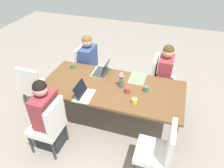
{
  "coord_description": "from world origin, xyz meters",
  "views": [
    {
      "loc": [
        -0.84,
        2.57,
        2.73
      ],
      "look_at": [
        0.0,
        0.0,
        0.78
      ],
      "focal_mm": 34.06,
      "sensor_mm": 36.0,
      "label": 1
    }
  ],
  "objects_px": {
    "person_near_left_mid": "(89,67)",
    "chair_head_right_right_near": "(35,86)",
    "dining_table": "(112,90)",
    "person_near_left_near": "(164,78)",
    "chair_near_left_near": "(160,77)",
    "laptop_far_left_far": "(84,94)",
    "laptop_near_left_mid": "(103,70)",
    "chair_far_left_far": "(50,124)",
    "chair_far_right_mid": "(159,150)",
    "coffee_mug_centre_right": "(134,101)",
    "coffee_mug_near_left": "(146,89)",
    "chair_near_left_mid": "(87,66)",
    "flower_vase": "(121,80)",
    "coffee_mug_near_right": "(127,90)",
    "coffee_mug_centre_left": "(73,66)",
    "person_far_left_far": "(47,119)"
  },
  "relations": [
    {
      "from": "person_near_left_mid",
      "to": "chair_head_right_right_near",
      "type": "distance_m",
      "value": 1.09
    },
    {
      "from": "dining_table",
      "to": "person_near_left_near",
      "type": "height_order",
      "value": "person_near_left_near"
    },
    {
      "from": "chair_near_left_near",
      "to": "laptop_far_left_far",
      "type": "xyz_separation_m",
      "value": [
        1.0,
        1.21,
        0.27
      ]
    },
    {
      "from": "laptop_near_left_mid",
      "to": "chair_far_left_far",
      "type": "bearing_deg",
      "value": 72.59
    },
    {
      "from": "chair_far_right_mid",
      "to": "coffee_mug_centre_right",
      "type": "relative_size",
      "value": 11.13
    },
    {
      "from": "chair_near_left_near",
      "to": "person_near_left_mid",
      "type": "xyz_separation_m",
      "value": [
        1.4,
        0.11,
        0.03
      ]
    },
    {
      "from": "coffee_mug_near_left",
      "to": "chair_far_right_mid",
      "type": "bearing_deg",
      "value": 112.67
    },
    {
      "from": "person_near_left_near",
      "to": "chair_far_right_mid",
      "type": "distance_m",
      "value": 1.59
    },
    {
      "from": "coffee_mug_centre_right",
      "to": "laptop_near_left_mid",
      "type": "bearing_deg",
      "value": -41.15
    },
    {
      "from": "chair_near_left_mid",
      "to": "coffee_mug_near_left",
      "type": "bearing_deg",
      "value": 150.46
    },
    {
      "from": "dining_table",
      "to": "coffee_mug_centre_right",
      "type": "xyz_separation_m",
      "value": [
        -0.43,
        0.28,
        0.11
      ]
    },
    {
      "from": "dining_table",
      "to": "chair_head_right_right_near",
      "type": "relative_size",
      "value": 2.5
    },
    {
      "from": "person_near_left_near",
      "to": "chair_far_right_mid",
      "type": "height_order",
      "value": "person_near_left_near"
    },
    {
      "from": "person_near_left_near",
      "to": "chair_head_right_right_near",
      "type": "bearing_deg",
      "value": 22.7
    },
    {
      "from": "dining_table",
      "to": "flower_vase",
      "type": "height_order",
      "value": "flower_vase"
    },
    {
      "from": "laptop_far_left_far",
      "to": "coffee_mug_centre_right",
      "type": "relative_size",
      "value": 3.96
    },
    {
      "from": "laptop_far_left_far",
      "to": "chair_near_left_mid",
      "type": "bearing_deg",
      "value": -67.61
    },
    {
      "from": "dining_table",
      "to": "person_near_left_near",
      "type": "xyz_separation_m",
      "value": [
        -0.74,
        -0.79,
        -0.13
      ]
    },
    {
      "from": "chair_far_right_mid",
      "to": "laptop_near_left_mid",
      "type": "relative_size",
      "value": 2.81
    },
    {
      "from": "person_near_left_near",
      "to": "coffee_mug_centre_right",
      "type": "xyz_separation_m",
      "value": [
        0.32,
        1.07,
        0.24
      ]
    },
    {
      "from": "person_near_left_near",
      "to": "coffee_mug_near_right",
      "type": "bearing_deg",
      "value": 61.16
    },
    {
      "from": "dining_table",
      "to": "chair_near_left_near",
      "type": "height_order",
      "value": "chair_near_left_near"
    },
    {
      "from": "person_near_left_near",
      "to": "coffee_mug_centre_left",
      "type": "relative_size",
      "value": 14.31
    },
    {
      "from": "chair_near_left_mid",
      "to": "chair_far_right_mid",
      "type": "bearing_deg",
      "value": 136.57
    },
    {
      "from": "coffee_mug_near_right",
      "to": "chair_near_left_near",
      "type": "bearing_deg",
      "value": -113.45
    },
    {
      "from": "chair_far_left_far",
      "to": "laptop_far_left_far",
      "type": "bearing_deg",
      "value": -123.72
    },
    {
      "from": "laptop_near_left_mid",
      "to": "coffee_mug_centre_left",
      "type": "relative_size",
      "value": 3.83
    },
    {
      "from": "person_near_left_mid",
      "to": "laptop_near_left_mid",
      "type": "distance_m",
      "value": 0.65
    },
    {
      "from": "chair_far_right_mid",
      "to": "chair_far_left_far",
      "type": "bearing_deg",
      "value": 1.79
    },
    {
      "from": "coffee_mug_near_right",
      "to": "coffee_mug_centre_left",
      "type": "distance_m",
      "value": 1.18
    },
    {
      "from": "person_far_left_far",
      "to": "coffee_mug_near_right",
      "type": "height_order",
      "value": "person_far_left_far"
    },
    {
      "from": "chair_far_right_mid",
      "to": "flower_vase",
      "type": "xyz_separation_m",
      "value": [
        0.75,
        -0.83,
        0.36
      ]
    },
    {
      "from": "coffee_mug_near_left",
      "to": "chair_near_left_near",
      "type": "bearing_deg",
      "value": -99.58
    },
    {
      "from": "chair_far_right_mid",
      "to": "laptop_near_left_mid",
      "type": "xyz_separation_m",
      "value": [
        1.17,
        -1.13,
        0.27
      ]
    },
    {
      "from": "chair_head_right_right_near",
      "to": "person_far_left_far",
      "type": "bearing_deg",
      "value": 135.31
    },
    {
      "from": "chair_head_right_right_near",
      "to": "dining_table",
      "type": "bearing_deg",
      "value": -175.73
    },
    {
      "from": "flower_vase",
      "to": "chair_head_right_right_near",
      "type": "bearing_deg",
      "value": 5.37
    },
    {
      "from": "chair_near_left_near",
      "to": "coffee_mug_near_right",
      "type": "relative_size",
      "value": 10.32
    },
    {
      "from": "person_near_left_mid",
      "to": "coffee_mug_centre_left",
      "type": "distance_m",
      "value": 0.51
    },
    {
      "from": "dining_table",
      "to": "chair_far_right_mid",
      "type": "relative_size",
      "value": 2.5
    },
    {
      "from": "laptop_near_left_mid",
      "to": "coffee_mug_near_left",
      "type": "xyz_separation_m",
      "value": [
        -0.82,
        0.29,
        -0.0
      ]
    },
    {
      "from": "coffee_mug_centre_right",
      "to": "coffee_mug_centre_left",
      "type": "bearing_deg",
      "value": -25.16
    },
    {
      "from": "person_far_left_far",
      "to": "chair_far_left_far",
      "type": "bearing_deg",
      "value": 141.24
    },
    {
      "from": "chair_head_right_right_near",
      "to": "laptop_near_left_mid",
      "type": "distance_m",
      "value": 1.24
    },
    {
      "from": "chair_near_left_mid",
      "to": "coffee_mug_centre_left",
      "type": "xyz_separation_m",
      "value": [
        0.04,
        0.49,
        0.27
      ]
    },
    {
      "from": "person_near_left_mid",
      "to": "coffee_mug_near_left",
      "type": "bearing_deg",
      "value": 151.07
    },
    {
      "from": "chair_near_left_mid",
      "to": "coffee_mug_centre_left",
      "type": "bearing_deg",
      "value": 85.4
    },
    {
      "from": "chair_far_left_far",
      "to": "coffee_mug_near_left",
      "type": "distance_m",
      "value": 1.51
    },
    {
      "from": "coffee_mug_centre_right",
      "to": "laptop_far_left_far",
      "type": "bearing_deg",
      "value": 5.56
    },
    {
      "from": "chair_far_right_mid",
      "to": "coffee_mug_near_left",
      "type": "height_order",
      "value": "chair_far_right_mid"
    }
  ]
}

